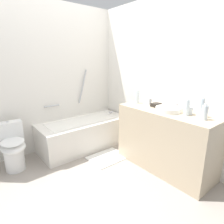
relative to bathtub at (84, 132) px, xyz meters
The scene contains 16 objects.
ground_plane 1.04m from the bathtub, 120.05° to the right, with size 3.63×3.63×0.00m, color #9E9389.
wall_back_tiled 1.14m from the bathtub, 142.47° to the left, with size 3.03×0.10×2.41m, color silver.
wall_right_mirror 1.54m from the bathtub, 45.26° to the right, with size 0.10×2.81×2.41m, color silver.
bathtub is the anchor object (origin of this frame).
toilet 1.16m from the bathtub, behind, with size 0.37×0.52×0.68m.
vanity_counter 1.43m from the bathtub, 67.79° to the right, with size 0.55×1.37×0.86m, color tan.
sink_basin 1.57m from the bathtub, 69.99° to the right, with size 0.33×0.33×0.06m, color white.
sink_faucet 1.64m from the bathtub, 63.07° to the right, with size 0.11×0.15×0.08m.
water_bottle_0 1.97m from the bathtub, 71.59° to the right, with size 0.06×0.06×0.25m.
water_bottle_1 2.01m from the bathtub, 74.24° to the right, with size 0.07×0.07×0.19m.
water_bottle_2 1.82m from the bathtub, 72.19° to the right, with size 0.06×0.06×0.22m.
water_bottle_3 1.15m from the bathtub, 54.70° to the right, with size 0.07×0.07×0.21m.
drinking_glass_0 1.29m from the bathtub, 57.56° to the right, with size 0.07×0.07×0.10m, color white.
drinking_glass_1 1.82m from the bathtub, 69.56° to the right, with size 0.07×0.07×0.09m, color white.
amenity_basket 1.37m from the bathtub, 61.60° to the right, with size 0.14×0.10×0.05m, color #2D2823.
bath_mat 0.65m from the bathtub, 84.80° to the right, with size 0.56×0.44×0.01m, color white.
Camera 1 is at (-1.09, -1.87, 1.53)m, focal length 30.22 mm.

